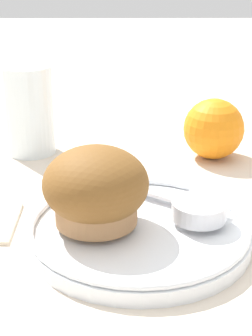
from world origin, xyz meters
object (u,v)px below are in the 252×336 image
(muffin, at_px, (93,189))
(butter_knife, at_px, (152,193))
(juice_glass, at_px, (27,110))
(orange_fruit, at_px, (211,129))

(muffin, xyz_separation_m, butter_knife, (0.06, 0.06, -0.03))
(muffin, xyz_separation_m, juice_glass, (-0.10, 0.23, 0.00))
(muffin, distance_m, butter_knife, 0.09)
(butter_knife, bearing_deg, muffin, -100.74)
(orange_fruit, bearing_deg, muffin, -123.47)
(orange_fruit, bearing_deg, juice_glass, 174.92)
(butter_knife, distance_m, orange_fruit, 0.18)
(orange_fruit, height_order, juice_glass, juice_glass)
(muffin, relative_size, juice_glass, 0.84)
(butter_knife, xyz_separation_m, juice_glass, (-0.15, 0.18, 0.04))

